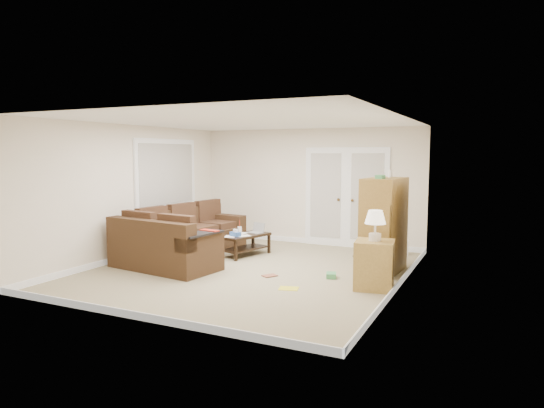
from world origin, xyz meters
The scene contains 17 objects.
floor centered at (0.00, 0.00, 0.00)m, with size 5.50×5.50×0.00m, color tan.
ceiling centered at (0.00, 0.00, 2.50)m, with size 5.00×5.50×0.02m, color white.
wall_left centered at (-2.50, 0.00, 1.25)m, with size 0.02×5.50×2.50m, color white.
wall_right centered at (2.50, 0.00, 1.25)m, with size 0.02×5.50×2.50m, color white.
wall_back centered at (0.00, 2.75, 1.25)m, with size 5.00×0.02×2.50m, color white.
wall_front centered at (0.00, -2.75, 1.25)m, with size 5.00×0.02×2.50m, color white.
baseboards centered at (0.00, 0.00, 0.05)m, with size 5.00×5.50×0.10m, color silver, non-canonical shape.
french_doors centered at (0.85, 2.71, 1.04)m, with size 1.80×0.05×2.13m.
window_left centered at (-2.46, 1.00, 1.55)m, with size 0.05×1.92×1.42m.
sectional_sofa centered at (-1.56, 0.19, 0.34)m, with size 2.00×3.06×0.88m.
coffee_table centered at (-0.64, 1.03, 0.23)m, with size 0.75×1.10×0.69m.
tv_armoire centered at (2.06, 0.88, 0.79)m, with size 0.62×1.02×1.69m.
side_cabinet centered at (2.17, -0.19, 0.42)m, with size 0.62×0.62×1.15m.
space_heater centered at (2.15, 2.42, 0.14)m, with size 0.12×0.10×0.29m, color white.
floor_magazine centered at (1.05, -0.74, 0.00)m, with size 0.28×0.22×0.01m, color yellow.
floor_greenbox centered at (1.41, 0.11, 0.04)m, with size 0.15×0.20×0.08m, color #459858.
floor_book centered at (0.41, -0.17, 0.01)m, with size 0.16×0.22×0.02m, color brown.
Camera 1 is at (3.80, -7.09, 1.97)m, focal length 32.00 mm.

